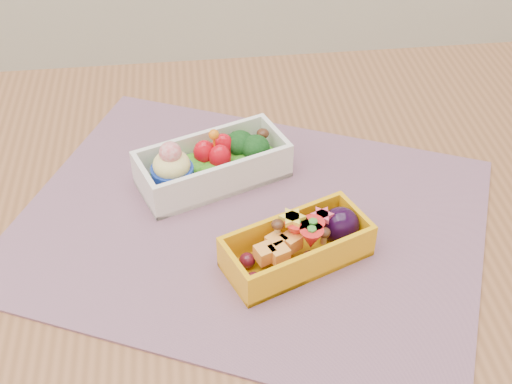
{
  "coord_description": "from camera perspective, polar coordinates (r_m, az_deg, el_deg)",
  "views": [
    {
      "loc": [
        -0.08,
        -0.49,
        1.25
      ],
      "look_at": [
        -0.02,
        0.04,
        0.79
      ],
      "focal_mm": 46.81,
      "sensor_mm": 36.0,
      "label": 1
    }
  ],
  "objects": [
    {
      "name": "placemat",
      "position": [
        0.73,
        -0.54,
        -2.62
      ],
      "size": [
        0.6,
        0.55,
        0.0
      ],
      "primitive_type": "cube",
      "rotation": [
        0.0,
        0.0,
        -0.43
      ],
      "color": "#895E67",
      "rests_on": "table"
    },
    {
      "name": "bento_yellow",
      "position": [
        0.67,
        3.78,
        -4.49
      ],
      "size": [
        0.16,
        0.12,
        0.05
      ],
      "rotation": [
        0.0,
        0.0,
        0.39
      ],
      "color": "#EDA20C",
      "rests_on": "placemat"
    },
    {
      "name": "table",
      "position": [
        0.78,
        1.63,
        -9.62
      ],
      "size": [
        1.2,
        0.8,
        0.75
      ],
      "color": "brown",
      "rests_on": "ground"
    },
    {
      "name": "bento_white",
      "position": [
        0.77,
        -3.78,
        2.4
      ],
      "size": [
        0.19,
        0.13,
        0.07
      ],
      "rotation": [
        0.0,
        0.0,
        0.36
      ],
      "color": "white",
      "rests_on": "placemat"
    }
  ]
}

